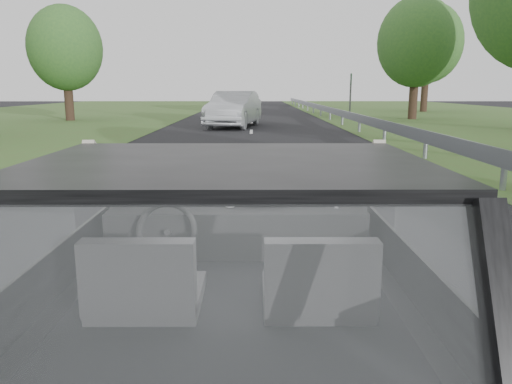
{
  "coord_description": "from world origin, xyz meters",
  "views": [
    {
      "loc": [
        0.11,
        -2.45,
        1.73
      ],
      "look_at": [
        0.12,
        0.57,
        1.1
      ],
      "focal_mm": 35.0,
      "sensor_mm": 36.0,
      "label": 1
    }
  ],
  "objects_px": {
    "cat": "(261,195)",
    "other_car": "(234,109)",
    "subject_car": "(234,285)",
    "highway_sign": "(350,96)"
  },
  "relations": [
    {
      "from": "subject_car",
      "to": "other_car",
      "type": "distance_m",
      "value": 20.74
    },
    {
      "from": "cat",
      "to": "other_car",
      "type": "relative_size",
      "value": 0.1
    },
    {
      "from": "subject_car",
      "to": "other_car",
      "type": "bearing_deg",
      "value": 92.25
    },
    {
      "from": "cat",
      "to": "other_car",
      "type": "distance_m",
      "value": 20.13
    },
    {
      "from": "highway_sign",
      "to": "other_car",
      "type": "bearing_deg",
      "value": -124.22
    },
    {
      "from": "subject_car",
      "to": "other_car",
      "type": "height_order",
      "value": "other_car"
    },
    {
      "from": "cat",
      "to": "other_car",
      "type": "xyz_separation_m",
      "value": [
        -0.96,
        20.11,
        -0.26
      ]
    },
    {
      "from": "cat",
      "to": "highway_sign",
      "type": "relative_size",
      "value": 0.19
    },
    {
      "from": "other_car",
      "to": "highway_sign",
      "type": "bearing_deg",
      "value": 56.97
    },
    {
      "from": "subject_car",
      "to": "cat",
      "type": "bearing_deg",
      "value": 76.38
    }
  ]
}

